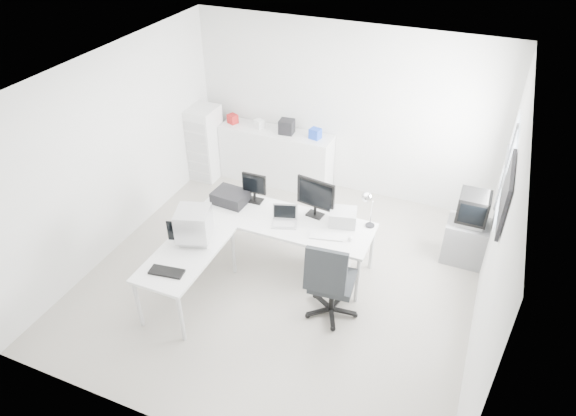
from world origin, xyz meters
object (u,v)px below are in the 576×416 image
at_px(main_desk, 284,241).
at_px(crt_monitor, 194,227).
at_px(lcd_monitor_large, 316,198).
at_px(sideboard, 276,157).
at_px(laser_printer, 343,217).
at_px(office_chair, 333,277).
at_px(side_desk, 189,275).
at_px(laptop, 284,217).
at_px(lcd_monitor_small, 254,188).
at_px(crt_tv, 473,210).
at_px(filing_cabinet, 205,143).
at_px(tv_cabinet, 465,241).
at_px(inkjet_printer, 231,197).
at_px(drawer_pedestal, 333,256).

relative_size(main_desk, crt_monitor, 5.43).
height_order(lcd_monitor_large, sideboard, lcd_monitor_large).
relative_size(laser_printer, office_chair, 0.30).
bearing_deg(laser_printer, side_desk, -154.18).
bearing_deg(main_desk, laptop, -63.43).
xyz_separation_m(main_desk, lcd_monitor_small, (-0.55, 0.25, 0.59)).
xyz_separation_m(main_desk, side_desk, (-0.85, -1.10, 0.00)).
bearing_deg(sideboard, lcd_monitor_large, -52.23).
xyz_separation_m(crt_tv, filing_cabinet, (-4.50, 0.62, -0.20)).
bearing_deg(lcd_monitor_large, tv_cabinet, 31.37).
bearing_deg(laser_printer, inkjet_printer, 170.59).
relative_size(laser_printer, tv_cabinet, 0.56).
height_order(crt_monitor, filing_cabinet, filing_cabinet).
distance_m(main_desk, lcd_monitor_large, 0.79).
bearing_deg(tv_cabinet, filing_cabinet, 172.12).
xyz_separation_m(lcd_monitor_small, laser_printer, (1.30, -0.03, -0.12)).
height_order(laser_printer, tv_cabinet, laser_printer).
relative_size(crt_monitor, filing_cabinet, 0.34).
bearing_deg(inkjet_printer, lcd_monitor_large, 11.37).
bearing_deg(inkjet_printer, tv_cabinet, 21.08).
distance_m(crt_monitor, tv_cabinet, 3.75).
relative_size(lcd_monitor_large, crt_monitor, 1.28).
bearing_deg(side_desk, inkjet_printer, 90.00).
relative_size(main_desk, tv_cabinet, 3.85).
xyz_separation_m(laser_printer, crt_monitor, (-1.60, -1.07, 0.12)).
relative_size(drawer_pedestal, laptop, 1.70).
xyz_separation_m(office_chair, filing_cabinet, (-3.11, 2.33, 0.07)).
distance_m(inkjet_printer, office_chair, 1.94).
bearing_deg(crt_monitor, filing_cabinet, 100.09).
height_order(main_desk, crt_tv, crt_tv).
distance_m(drawer_pedestal, lcd_monitor_small, 1.43).
bearing_deg(crt_monitor, lcd_monitor_large, 24.61).
xyz_separation_m(lcd_monitor_small, laptop, (0.60, -0.35, -0.10)).
xyz_separation_m(lcd_monitor_large, sideboard, (-1.34, 1.72, -0.55)).
bearing_deg(crt_tv, side_desk, -145.67).
relative_size(drawer_pedestal, tv_cabinet, 0.96).
height_order(side_desk, crt_monitor, crt_monitor).
xyz_separation_m(lcd_monitor_large, filing_cabinet, (-2.54, 1.43, -0.38)).
distance_m(main_desk, office_chair, 1.15).
xyz_separation_m(main_desk, lcd_monitor_large, (0.35, 0.25, 0.66)).
distance_m(lcd_monitor_small, sideboard, 1.84).
bearing_deg(lcd_monitor_small, laptop, -31.96).
distance_m(main_desk, crt_monitor, 1.34).
bearing_deg(drawer_pedestal, sideboard, 131.23).
bearing_deg(sideboard, laser_printer, -45.30).
xyz_separation_m(inkjet_printer, laser_printer, (1.60, 0.12, 0.02)).
height_order(lcd_monitor_small, lcd_monitor_large, lcd_monitor_large).
distance_m(laser_printer, tv_cabinet, 1.85).
height_order(laptop, sideboard, laptop).
xyz_separation_m(side_desk, office_chair, (1.77, 0.44, 0.21)).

